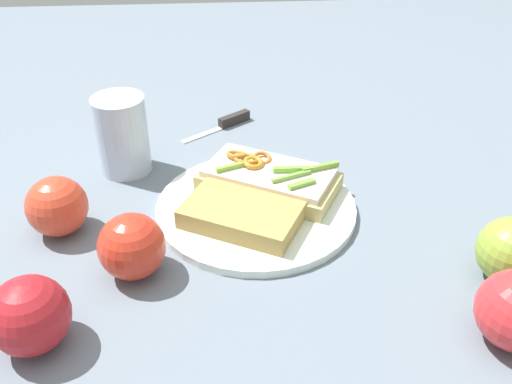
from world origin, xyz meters
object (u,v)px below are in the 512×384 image
sandwich (268,178)px  apple_4 (29,315)px  apple_0 (132,246)px  knife (227,122)px  drinking_glass (122,135)px  plate (256,208)px  apple_3 (57,206)px  bread_slice_side (242,214)px  apple_2 (512,251)px

sandwich → apple_4: size_ratio=2.60×
apple_0 → knife: 0.38m
apple_0 → knife: (-0.12, -0.36, -0.03)m
knife → apple_4: bearing=30.1°
apple_0 → apple_4: 0.13m
apple_0 → drinking_glass: size_ratio=0.67×
plate → apple_3: bearing=5.5°
knife → drinking_glass: bearing=3.9°
bread_slice_side → apple_4: (0.22, 0.17, 0.02)m
drinking_glass → knife: drinking_glass is taller
apple_3 → plate: bearing=-174.5°
knife → bread_slice_side: bearing=56.3°
sandwich → apple_4: 0.36m
plate → bread_slice_side: bearing=61.5°
bread_slice_side → apple_2: (-0.30, 0.11, 0.02)m
drinking_glass → apple_3: bearing=65.9°
plate → apple_2: 0.32m
plate → bread_slice_side: (0.02, 0.04, 0.02)m
plate → apple_4: bearing=41.7°
apple_2 → apple_3: (0.53, -0.13, -0.00)m
apple_0 → drinking_glass: bearing=-81.1°
apple_3 → drinking_glass: drinking_glass is taller
plate → apple_0: bearing=36.6°
apple_4 → drinking_glass: (-0.05, -0.33, 0.02)m
sandwich → drinking_glass: (0.20, -0.08, 0.03)m
drinking_glass → apple_4: bearing=81.3°
bread_slice_side → apple_4: 0.28m
sandwich → apple_3: bearing=-138.5°
sandwich → bread_slice_side: bearing=-89.4°
bread_slice_side → knife: (0.01, -0.29, -0.02)m
apple_2 → apple_4: size_ratio=0.98×
apple_0 → apple_2: apple_2 is taller
apple_3 → apple_4: apple_4 is taller
plate → apple_4: apple_4 is taller
apple_3 → bread_slice_side: bearing=176.7°
apple_4 → drinking_glass: 0.34m
plate → apple_3: 0.25m
apple_0 → sandwich: bearing=-138.6°
sandwich → apple_0: size_ratio=2.69×
plate → sandwich: (-0.02, -0.04, 0.02)m
plate → drinking_glass: size_ratio=2.30×
bread_slice_side → drinking_glass: bearing=163.5°
apple_4 → knife: bearing=-114.0°
sandwich → apple_0: 0.22m
apple_0 → knife: bearing=-108.1°
apple_4 → knife: size_ratio=0.68×
apple_0 → apple_2: bearing=174.6°
apple_3 → apple_4: bearing=94.4°
apple_3 → apple_0: bearing=139.8°
apple_2 → knife: size_ratio=0.66×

